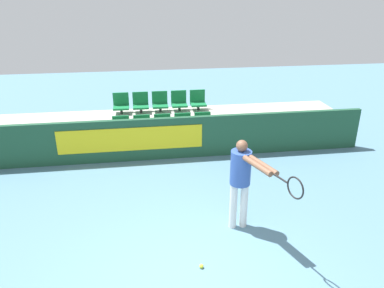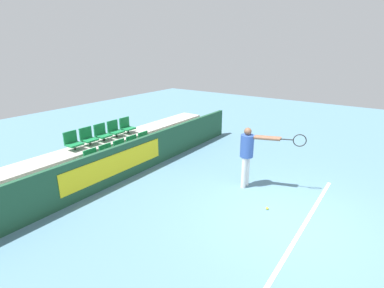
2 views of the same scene
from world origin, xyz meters
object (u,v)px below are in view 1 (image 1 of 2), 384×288
object	(u,v)px
stadium_chair_2	(163,126)
tennis_player	(243,176)
stadium_chair_3	(183,125)
stadium_chair_5	(121,104)
stadium_chair_1	(142,127)
stadium_chair_9	(198,101)
stadium_chair_4	(203,124)
stadium_chair_7	(160,103)
stadium_chair_6	(141,103)
stadium_chair_8	(179,102)
stadium_chair_0	(121,128)
tennis_ball	(201,266)

from	to	relation	value
stadium_chair_2	tennis_player	bearing A→B (deg)	-74.06
stadium_chair_3	stadium_chair_5	bearing A→B (deg)	151.54
stadium_chair_3	stadium_chair_5	size ratio (longest dim) A/B	1.00
stadium_chair_1	stadium_chair_9	bearing A→B (deg)	28.46
stadium_chair_4	stadium_chair_7	distance (m)	1.40
stadium_chair_2	stadium_chair_7	distance (m)	0.93
stadium_chair_6	stadium_chair_8	world-z (taller)	same
stadium_chair_9	stadium_chair_6	bearing A→B (deg)	180.00
stadium_chair_3	stadium_chair_5	distance (m)	1.83
stadium_chair_5	stadium_chair_7	bearing A→B (deg)	0.00
stadium_chair_9	tennis_player	distance (m)	4.57
stadium_chair_2	stadium_chair_5	xyz separation A→B (m)	(-1.05, 0.85, 0.38)
stadium_chair_5	stadium_chair_9	xyz separation A→B (m)	(2.10, 0.00, 0.00)
stadium_chair_1	stadium_chair_2	world-z (taller)	same
stadium_chair_3	stadium_chair_5	xyz separation A→B (m)	(-1.57, 0.85, 0.38)
stadium_chair_4	stadium_chair_0	bearing A→B (deg)	180.00
stadium_chair_2	stadium_chair_7	bearing A→B (deg)	90.00
stadium_chair_3	stadium_chair_4	world-z (taller)	same
tennis_player	stadium_chair_8	bearing A→B (deg)	77.42
stadium_chair_5	stadium_chair_7	xyz separation A→B (m)	(1.05, 0.00, 0.00)
stadium_chair_1	stadium_chair_6	distance (m)	0.93
stadium_chair_2	tennis_ball	distance (m)	4.66
stadium_chair_4	stadium_chair_8	world-z (taller)	stadium_chair_8
stadium_chair_7	stadium_chair_8	distance (m)	0.52
stadium_chair_5	stadium_chair_7	distance (m)	1.05
stadium_chair_4	stadium_chair_9	xyz separation A→B (m)	(0.00, 0.85, 0.38)
tennis_ball	tennis_player	bearing A→B (deg)	46.92
stadium_chair_2	stadium_chair_3	world-z (taller)	same
stadium_chair_1	stadium_chair_8	bearing A→B (deg)	39.12
stadium_chair_5	stadium_chair_2	bearing A→B (deg)	-39.12
stadium_chair_1	tennis_ball	world-z (taller)	stadium_chair_1
stadium_chair_2	tennis_player	distance (m)	3.89
stadium_chair_1	stadium_chair_8	size ratio (longest dim) A/B	1.00
stadium_chair_3	tennis_player	bearing A→B (deg)	-81.78
stadium_chair_5	stadium_chair_7	size ratio (longest dim) A/B	1.00
stadium_chair_6	stadium_chair_9	xyz separation A→B (m)	(1.57, 0.00, 0.00)
stadium_chair_6	stadium_chair_7	xyz separation A→B (m)	(0.52, 0.00, 0.00)
stadium_chair_9	stadium_chair_0	bearing A→B (deg)	-157.87
stadium_chair_2	stadium_chair_4	distance (m)	1.05
stadium_chair_3	tennis_player	size ratio (longest dim) A/B	0.33
stadium_chair_8	stadium_chair_7	bearing A→B (deg)	180.00
tennis_player	stadium_chair_4	bearing A→B (deg)	70.90
stadium_chair_4	stadium_chair_6	distance (m)	1.83
stadium_chair_0	stadium_chair_8	distance (m)	1.83
stadium_chair_7	stadium_chair_8	xyz separation A→B (m)	(0.52, 0.00, 0.00)
stadium_chair_4	tennis_ball	size ratio (longest dim) A/B	8.15
stadium_chair_9	tennis_player	xyz separation A→B (m)	(0.01, -4.57, 0.04)
tennis_ball	stadium_chair_0	bearing A→B (deg)	105.44
stadium_chair_0	stadium_chair_3	distance (m)	1.57
stadium_chair_6	tennis_ball	world-z (taller)	stadium_chair_6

